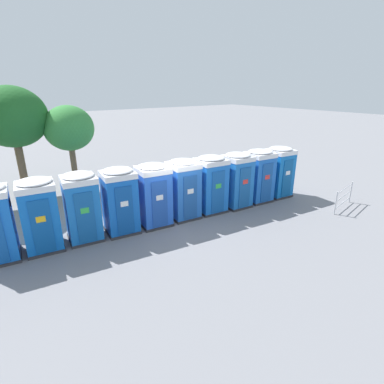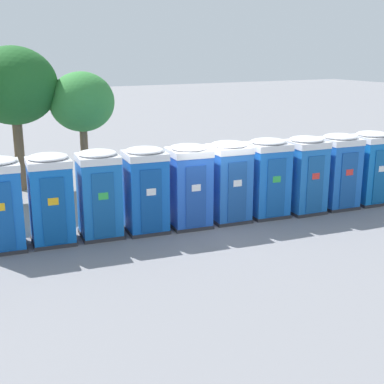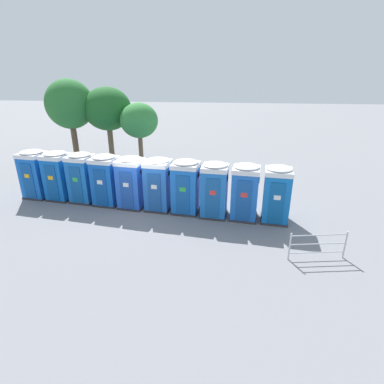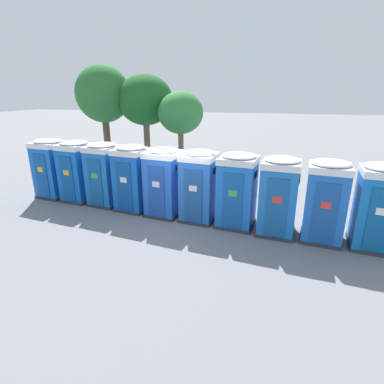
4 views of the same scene
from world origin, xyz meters
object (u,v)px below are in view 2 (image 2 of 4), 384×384
Objects in this scene: street_tree_1 at (14,87)px; street_tree_2 at (82,103)px; portapotty_4 at (189,185)px; portapotty_8 at (338,171)px; portapotty_5 at (229,181)px; portapotty_9 at (370,167)px; portapotty_1 at (51,198)px; portapotty_6 at (267,177)px; portapotty_7 at (305,174)px; portapotty_2 at (99,193)px; portapotty_3 at (145,189)px.

street_tree_1 is 2.51m from street_tree_2.
portapotty_4 is 5.45m from portapotty_8.
portapotty_5 and portapotty_9 have the same top height.
portapotty_1 and portapotty_5 have the same top height.
portapotty_9 is (10.82, -1.23, 0.00)m from portapotty_1.
portapotty_6 and portapotty_7 have the same top height.
portapotty_4 is 0.57× the size of street_tree_2.
portapotty_5 is at bearing 171.69° from portapotty_7.
portapotty_1 and portapotty_7 have the same top height.
portapotty_1 is at bearing 172.68° from portapotty_4.
portapotty_2 is at bearing -103.13° from street_tree_2.
portapotty_3 is 7.57m from street_tree_1.
portapotty_2 is at bearing 172.39° from portapotty_7.
street_tree_2 reaches higher than portapotty_4.
portapotty_6 is 9.94m from street_tree_1.
street_tree_2 is at bearing 112.92° from portapotty_5.
street_tree_2 reaches higher than portapotty_1.
portapotty_4 is 6.81m from portapotty_9.
portapotty_1 is 1.00× the size of portapotty_8.
portapotty_5 is at bearing -6.58° from portapotty_1.
portapotty_2 and portapotty_4 have the same top height.
portapotty_2 and portapotty_5 have the same top height.
portapotty_2 is 1.00× the size of portapotty_9.
portapotty_1 is 2.72m from portapotty_3.
portapotty_1 is at bearing 173.26° from portapotty_8.
portapotty_3 is at bearing -6.98° from portapotty_1.
portapotty_3 is 1.00× the size of portapotty_4.
portapotty_7 is at bearing 175.49° from portapotty_9.
portapotty_3 is 6.39m from street_tree_2.
street_tree_1 reaches higher than portapotty_1.
portapotty_1 is 6.81m from portapotty_6.
portapotty_6 is (5.41, -0.66, -0.00)m from portapotty_2.
portapotty_6 is at bearing 172.77° from portapotty_8.
portapotty_8 is at bearing -7.04° from portapotty_2.
portapotty_1 is 9.53m from portapotty_8.
portapotty_1 is 8.17m from portapotty_7.
portapotty_4 is 6.70m from street_tree_2.
portapotty_9 is at bearing -6.72° from portapotty_2.
street_tree_1 is (-0.98, 6.49, 2.65)m from portapotty_2.
street_tree_2 is at bearing 89.82° from portapotty_3.
portapotty_5 is (2.71, -0.29, 0.00)m from portapotty_3.
portapotty_2 is (1.36, -0.12, 0.00)m from portapotty_1.
portapotty_5 is 0.57× the size of street_tree_2.
portapotty_9 is at bearing -6.49° from portapotty_1.
portapotty_2 is 4.09m from portapotty_5.
portapotty_6 is (4.06, -0.44, -0.00)m from portapotty_3.
portapotty_7 is (1.34, -0.24, 0.00)m from portapotty_6.
portapotty_8 is at bearing 175.21° from portapotty_9.
portapotty_7 and portapotty_8 have the same top height.
portapotty_3 and portapotty_4 have the same top height.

